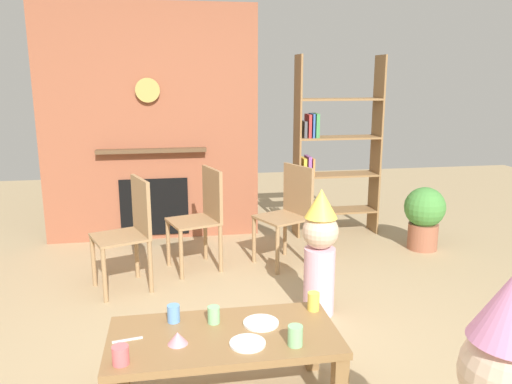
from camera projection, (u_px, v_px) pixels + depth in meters
ground_plane at (243, 362)px, 3.05m from camera, size 12.00×12.00×0.00m
brick_fireplace_feature at (151, 125)px, 5.19m from camera, size 2.20×0.28×2.40m
bookshelf at (331, 153)px, 5.37m from camera, size 0.90×0.28×1.90m
coffee_table at (224, 345)px, 2.60m from camera, size 1.17×0.57×0.40m
paper_cup_near_left at (313, 301)px, 2.83m from camera, size 0.07×0.07×0.10m
paper_cup_near_right at (295, 336)px, 2.46m from camera, size 0.07×0.07×0.10m
paper_cup_center at (121, 355)px, 2.30m from camera, size 0.08×0.08×0.09m
paper_cup_far_left at (214, 315)px, 2.69m from camera, size 0.07×0.07×0.09m
paper_cup_far_right at (174, 313)px, 2.70m from camera, size 0.07×0.07×0.09m
paper_plate_front at (248, 343)px, 2.48m from camera, size 0.18×0.18×0.01m
paper_plate_rear at (261, 323)px, 2.68m from camera, size 0.19×0.19×0.01m
birthday_cake_slice at (178, 338)px, 2.48m from camera, size 0.10×0.10×0.06m
table_fork at (127, 340)px, 2.51m from camera, size 0.15×0.04×0.01m
child_in_pink at (320, 249)px, 3.58m from camera, size 0.26×0.26×0.93m
dining_chair_left at (131, 227)px, 4.04m from camera, size 0.51×0.51×0.90m
dining_chair_middle at (203, 212)px, 4.46m from camera, size 0.50×0.50×0.90m
dining_chair_right at (290, 209)px, 4.59m from camera, size 0.53×0.53×0.90m
potted_plant_tall at (424, 215)px, 4.98m from camera, size 0.40×0.40×0.63m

